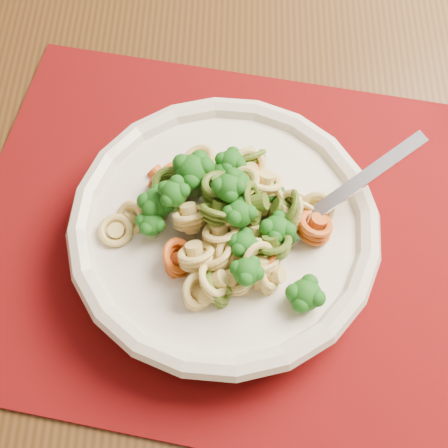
# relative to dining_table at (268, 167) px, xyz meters

# --- Properties ---
(dining_table) EXTENTS (1.63, 1.23, 0.74)m
(dining_table) POSITION_rel_dining_table_xyz_m (0.00, 0.00, 0.00)
(dining_table) COLOR #4B2E15
(dining_table) RESTS_ON ground
(placemat) EXTENTS (0.47, 0.38, 0.00)m
(placemat) POSITION_rel_dining_table_xyz_m (-0.01, -0.14, 0.10)
(placemat) COLOR #66040F
(placemat) RESTS_ON dining_table
(pasta_bowl) EXTENTS (0.25, 0.25, 0.05)m
(pasta_bowl) POSITION_rel_dining_table_xyz_m (-0.01, -0.15, 0.13)
(pasta_bowl) COLOR silver
(pasta_bowl) RESTS_ON placemat
(pasta_broccoli_heap) EXTENTS (0.21, 0.21, 0.06)m
(pasta_broccoli_heap) POSITION_rel_dining_table_xyz_m (-0.01, -0.15, 0.14)
(pasta_broccoli_heap) COLOR #D1BC67
(pasta_broccoli_heap) RESTS_ON pasta_bowl
(fork) EXTENTS (0.15, 0.15, 0.08)m
(fork) POSITION_rel_dining_table_xyz_m (0.03, -0.15, 0.14)
(fork) COLOR silver
(fork) RESTS_ON pasta_bowl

